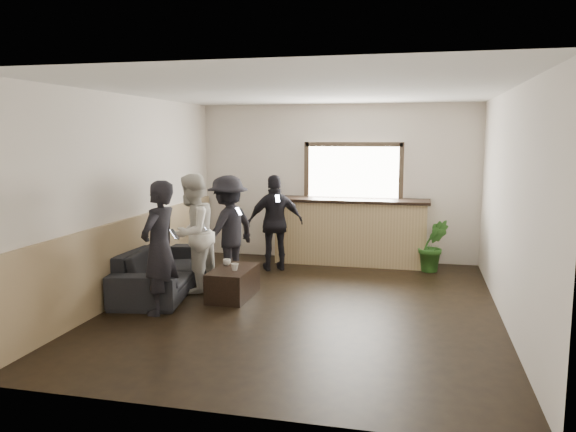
% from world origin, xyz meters
% --- Properties ---
extents(ground, '(5.00, 6.00, 0.01)m').
position_xyz_m(ground, '(0.00, 0.00, 0.00)').
color(ground, black).
extents(room_shell, '(5.01, 6.01, 2.80)m').
position_xyz_m(room_shell, '(-0.74, 0.00, 1.47)').
color(room_shell, silver).
rests_on(room_shell, ground).
extents(bar_counter, '(2.70, 0.68, 2.13)m').
position_xyz_m(bar_counter, '(0.30, 2.70, 0.64)').
color(bar_counter, tan).
rests_on(bar_counter, ground).
extents(sofa, '(1.27, 2.41, 0.67)m').
position_xyz_m(sofa, '(-2.15, 0.31, 0.33)').
color(sofa, black).
rests_on(sofa, ground).
extents(coffee_table, '(0.52, 0.93, 0.41)m').
position_xyz_m(coffee_table, '(-1.03, 0.19, 0.20)').
color(coffee_table, black).
rests_on(coffee_table, ground).
extents(cup_a, '(0.15, 0.15, 0.09)m').
position_xyz_m(cup_a, '(-1.19, 0.37, 0.45)').
color(cup_a, silver).
rests_on(cup_a, coffee_table).
extents(cup_b, '(0.11, 0.11, 0.10)m').
position_xyz_m(cup_b, '(-0.97, 0.09, 0.46)').
color(cup_b, silver).
rests_on(cup_b, coffee_table).
extents(potted_plant, '(0.55, 0.48, 0.88)m').
position_xyz_m(potted_plant, '(1.71, 2.37, 0.44)').
color(potted_plant, '#2D6623').
rests_on(potted_plant, ground).
extents(person_a, '(0.51, 0.67, 1.69)m').
position_xyz_m(person_a, '(-1.70, -0.69, 0.85)').
color(person_a, black).
rests_on(person_a, ground).
extents(person_b, '(0.75, 0.91, 1.71)m').
position_xyz_m(person_b, '(-1.70, 0.35, 0.85)').
color(person_b, silver).
rests_on(person_b, ground).
extents(person_c, '(0.97, 1.21, 1.64)m').
position_xyz_m(person_c, '(-1.39, 1.04, 0.82)').
color(person_c, black).
rests_on(person_c, ground).
extents(person_d, '(1.02, 0.75, 1.60)m').
position_xyz_m(person_d, '(-0.86, 1.90, 0.80)').
color(person_d, black).
rests_on(person_d, ground).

